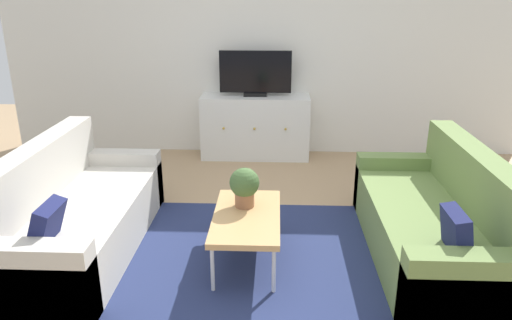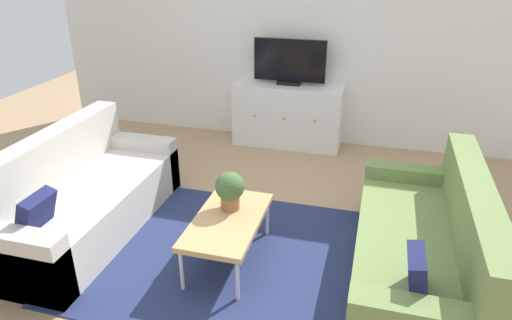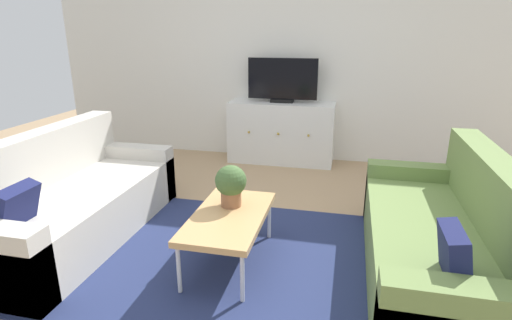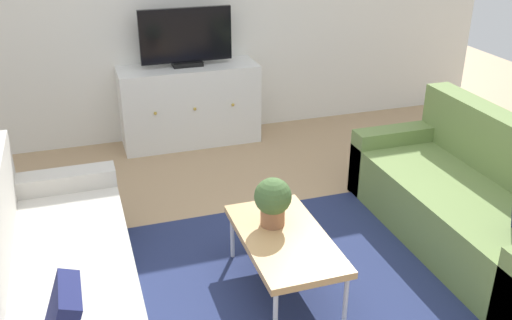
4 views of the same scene
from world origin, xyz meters
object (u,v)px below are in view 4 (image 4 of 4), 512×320
at_px(couch_left_side, 41,286).
at_px(tv_console, 190,105).
at_px(potted_plant, 273,200).
at_px(flat_screen_tv, 186,38).
at_px(coffee_table, 285,240).
at_px(couch_right_side, 479,206).

xyz_separation_m(couch_left_side, tv_console, (1.35, 2.37, 0.10)).
bearing_deg(potted_plant, flat_screen_tv, 90.51).
bearing_deg(coffee_table, flat_screen_tv, 91.06).
xyz_separation_m(couch_left_side, couch_right_side, (2.88, 0.00, 0.00)).
bearing_deg(coffee_table, tv_console, 91.07).
distance_m(couch_right_side, coffee_table, 1.48).
relative_size(couch_right_side, coffee_table, 2.09).
bearing_deg(potted_plant, coffee_table, -80.30).
xyz_separation_m(coffee_table, flat_screen_tv, (-0.05, 2.49, 0.68)).
relative_size(coffee_table, tv_console, 0.70).
xyz_separation_m(couch_right_side, tv_console, (-1.53, 2.37, 0.10)).
distance_m(couch_left_side, coffee_table, 1.40).
distance_m(potted_plant, tv_console, 2.33).
height_order(coffee_table, tv_console, tv_console).
bearing_deg(couch_left_side, tv_console, 60.34).
height_order(coffee_table, flat_screen_tv, flat_screen_tv).
relative_size(couch_left_side, flat_screen_tv, 2.25).
xyz_separation_m(potted_plant, flat_screen_tv, (-0.02, 2.35, 0.47)).
bearing_deg(couch_right_side, flat_screen_tv, 122.49).
bearing_deg(flat_screen_tv, tv_console, -90.00).
bearing_deg(couch_right_side, potted_plant, 178.11).
bearing_deg(coffee_table, couch_right_side, 3.79).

